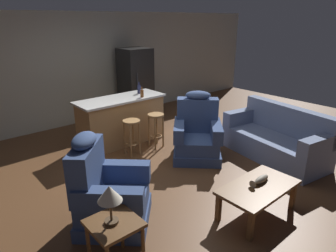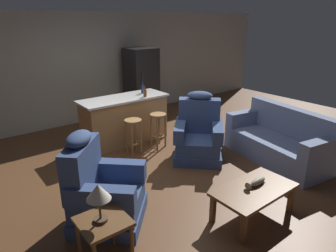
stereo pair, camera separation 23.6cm
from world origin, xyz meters
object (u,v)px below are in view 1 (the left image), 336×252
recliner_near_island (197,135)px  bar_stool_right (156,124)px  end_table (114,230)px  couch (277,140)px  kitchen_island (122,120)px  refrigerator (136,84)px  recliner_near_lamp (107,193)px  bar_stool_left (132,131)px  table_lamp (110,195)px  coffee_table (258,190)px  bottle_short_amber (142,93)px  bottle_tall_green (139,89)px  fish_figurine (260,180)px

recliner_near_island → bar_stool_right: 0.90m
end_table → bar_stool_right: bar_stool_right is taller
couch → kitchen_island: bearing=-44.6°
kitchen_island → refrigerator: size_ratio=1.02×
kitchen_island → recliner_near_lamp: bearing=-126.5°
bar_stool_left → refrigerator: 2.34m
table_lamp → bar_stool_right: (2.29, 2.17, -0.40)m
coffee_table → recliner_near_island: 1.88m
couch → bar_stool_left: (-1.96, 1.83, 0.13)m
refrigerator → bar_stool_right: bearing=-114.0°
recliner_near_lamp → refrigerator: bearing=93.4°
bar_stool_left → bar_stool_right: size_ratio=1.00×
table_lamp → bottle_short_amber: bottle_short_amber is taller
couch → bottle_tall_green: size_ratio=8.49×
couch → fish_figurine: bearing=33.1°
bar_stool_left → refrigerator: size_ratio=0.39×
table_lamp → refrigerator: size_ratio=0.23×
bar_stool_right → couch: bearing=-53.0°
recliner_near_lamp → bottle_tall_green: bearing=89.8°
recliner_near_island → kitchen_island: (-0.68, 1.48, 0.06)m
recliner_near_island → end_table: bearing=-18.3°
fish_figurine → coffee_table: bearing=-155.4°
recliner_near_lamp → bar_stool_left: 2.03m
fish_figurine → end_table: end_table is taller
kitchen_island → fish_figurine: bearing=-88.8°
coffee_table → fish_figurine: bearing=24.6°
recliner_near_island → coffee_table: bearing=23.1°
kitchen_island → bottle_short_amber: bottle_short_amber is taller
kitchen_island → bar_stool_right: 0.74m
recliner_near_island → end_table: recliner_near_island is taller
recliner_near_island → refrigerator: (0.53, 2.68, 0.46)m
coffee_table → kitchen_island: bearing=90.0°
bar_stool_right → refrigerator: refrigerator is taller
bar_stool_right → refrigerator: (0.82, 1.83, 0.41)m
couch → end_table: bearing=15.0°
bar_stool_right → refrigerator: size_ratio=0.39×
recliner_near_lamp → recliner_near_island: size_ratio=1.00×
kitchen_island → coffee_table: bearing=-90.0°
end_table → bar_stool_right: 3.14m
bar_stool_right → kitchen_island: bearing=122.0°
recliner_near_island → refrigerator: bearing=-146.8°
end_table → kitchen_island: kitchen_island is taller
recliner_near_lamp → bottle_tall_green: 3.08m
fish_figurine → bar_stool_left: (-0.25, 2.57, 0.01)m
end_table → table_lamp: 0.41m
fish_figurine → recliner_near_island: recliner_near_island is taller
fish_figurine → refrigerator: (1.14, 4.40, 0.42)m
bar_stool_left → recliner_near_lamp: bearing=-133.0°
refrigerator → couch: bearing=-81.2°
coffee_table → bottle_tall_green: (0.51, 3.31, 0.68)m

